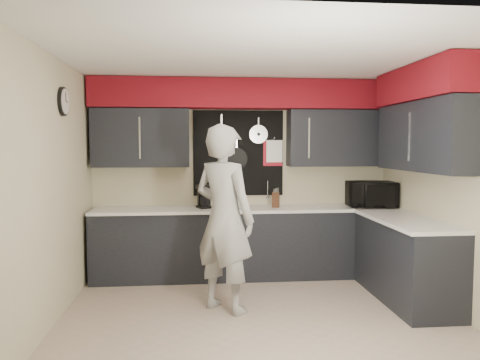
{
  "coord_description": "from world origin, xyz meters",
  "views": [
    {
      "loc": [
        -0.64,
        -4.59,
        1.73
      ],
      "look_at": [
        -0.15,
        0.5,
        1.35
      ],
      "focal_mm": 35.0,
      "sensor_mm": 36.0,
      "label": 1
    }
  ],
  "objects": [
    {
      "name": "ground",
      "position": [
        0.0,
        0.0,
        0.0
      ],
      "size": [
        4.0,
        4.0,
        0.0
      ],
      "primitive_type": "plane",
      "color": "tan",
      "rests_on": "ground"
    },
    {
      "name": "back_wall_assembly",
      "position": [
        0.01,
        1.6,
        2.01
      ],
      "size": [
        4.0,
        0.36,
        2.6
      ],
      "color": "beige",
      "rests_on": "ground"
    },
    {
      "name": "right_wall_assembly",
      "position": [
        1.85,
        0.26,
        1.94
      ],
      "size": [
        0.36,
        3.5,
        2.6
      ],
      "color": "beige",
      "rests_on": "ground"
    },
    {
      "name": "left_wall_assembly",
      "position": [
        -1.99,
        0.02,
        1.33
      ],
      "size": [
        0.05,
        3.5,
        2.6
      ],
      "color": "beige",
      "rests_on": "ground"
    },
    {
      "name": "base_cabinets",
      "position": [
        0.49,
        1.13,
        0.46
      ],
      "size": [
        3.95,
        2.2,
        0.92
      ],
      "color": "black",
      "rests_on": "ground"
    },
    {
      "name": "microwave",
      "position": [
        1.68,
        1.36,
        1.09
      ],
      "size": [
        0.63,
        0.45,
        0.33
      ],
      "primitive_type": "imported",
      "rotation": [
        0.0,
        0.0,
        -0.06
      ],
      "color": "black",
      "rests_on": "base_cabinets"
    },
    {
      "name": "knife_block",
      "position": [
        0.41,
        1.41,
        1.02
      ],
      "size": [
        0.11,
        0.11,
        0.2
      ],
      "primitive_type": "cube",
      "rotation": [
        0.0,
        0.0,
        -0.29
      ],
      "color": "#372411",
      "rests_on": "base_cabinets"
    },
    {
      "name": "utensil_crock",
      "position": [
        -0.05,
        1.44,
        1.0
      ],
      "size": [
        0.12,
        0.12,
        0.15
      ],
      "primitive_type": "cylinder",
      "color": "white",
      "rests_on": "base_cabinets"
    },
    {
      "name": "coffee_maker",
      "position": [
        -0.52,
        1.46,
        1.08
      ],
      "size": [
        0.22,
        0.25,
        0.3
      ],
      "rotation": [
        0.0,
        0.0,
        0.34
      ],
      "color": "black",
      "rests_on": "base_cabinets"
    },
    {
      "name": "person",
      "position": [
        -0.34,
        0.21,
        0.97
      ],
      "size": [
        0.84,
        0.82,
        1.94
      ],
      "primitive_type": "imported",
      "rotation": [
        0.0,
        0.0,
        2.42
      ],
      "color": "#A1A19E",
      "rests_on": "ground"
    }
  ]
}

